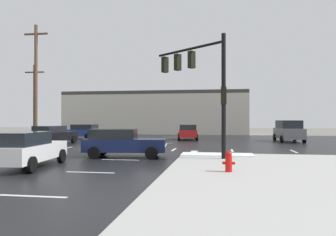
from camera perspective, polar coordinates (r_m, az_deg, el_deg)
ground_plane at (r=22.76m, az=-3.98°, el=-5.64°), size 120.00×120.00×0.00m
road_asphalt at (r=22.76m, az=-3.98°, el=-5.62°), size 44.00×44.00×0.02m
snow_strip_curbside at (r=18.21m, az=8.76°, el=-6.45°), size 4.00×1.60×0.06m
lane_markings at (r=21.18m, az=-1.61°, el=-5.98°), size 36.15×36.15×0.01m
traffic_signal_mast at (r=17.68m, az=5.74°, el=7.46°), size 4.07×3.38×6.38m
fire_hydrant at (r=12.48m, az=10.76°, el=-7.60°), size 0.48×0.26×0.79m
strip_building_background at (r=48.82m, az=-2.08°, el=0.89°), size 26.93×8.00×6.24m
sedan_black at (r=28.87m, az=-19.75°, el=-2.79°), size 2.43×4.68×1.58m
sedan_blue at (r=35.90m, az=-15.36°, el=-2.30°), size 4.65×2.32×1.58m
sedan_white at (r=15.30m, az=-23.97°, el=-5.03°), size 2.38×4.66×1.58m
suv_grey at (r=32.60m, az=20.70°, el=-2.08°), size 2.25×4.87×2.03m
sedan_red at (r=33.35m, az=3.52°, el=-2.47°), size 2.44×4.68×1.58m
sedan_navy at (r=18.11m, az=-8.15°, el=-4.31°), size 4.68×2.42×1.58m
utility_pole_far at (r=30.64m, az=-22.50°, el=5.99°), size 2.20×0.28×10.48m
utility_pole_distant at (r=37.72m, az=-22.70°, el=2.97°), size 2.20×0.28×8.08m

